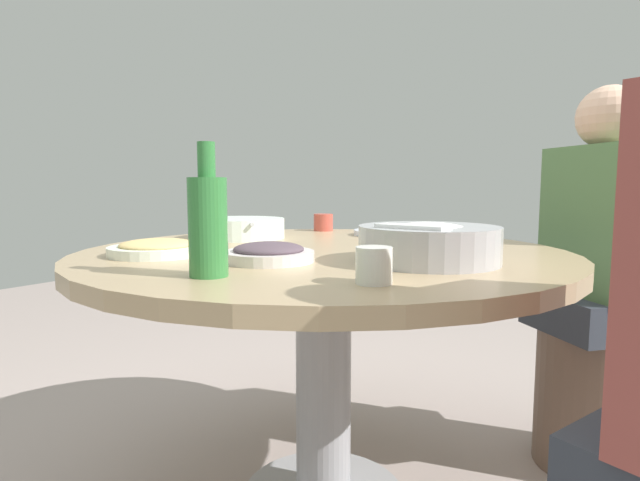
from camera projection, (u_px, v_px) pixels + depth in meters
name	position (u px, v px, depth m)	size (l,w,h in m)	color
round_dining_table	(324.00, 299.00, 1.38)	(1.29, 1.29, 0.73)	#99999E
rice_bowl	(429.00, 243.00, 1.13)	(0.31, 0.31, 0.09)	#B2B5BA
soup_bowl	(240.00, 229.00, 1.66)	(0.29, 0.29, 0.06)	white
dish_noodles	(157.00, 248.00, 1.25)	(0.24, 0.24, 0.04)	white
dish_eggplant	(269.00, 253.00, 1.14)	(0.21, 0.21, 0.04)	silver
dish_shrimp	(388.00, 230.00, 1.75)	(0.24, 0.24, 0.04)	silver
green_bottle	(208.00, 223.00, 0.95)	(0.07, 0.07, 0.25)	#327B3A
tea_cup_near	(374.00, 265.00, 0.88)	(0.06, 0.06, 0.07)	silver
tea_cup_far	(323.00, 222.00, 1.92)	(0.07, 0.07, 0.06)	#C14D3E
stool_for_diner_right	(592.00, 398.00, 1.62)	(0.34, 0.34, 0.44)	brown
diner_right	(602.00, 231.00, 1.56)	(0.47, 0.47, 0.76)	#2D333D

